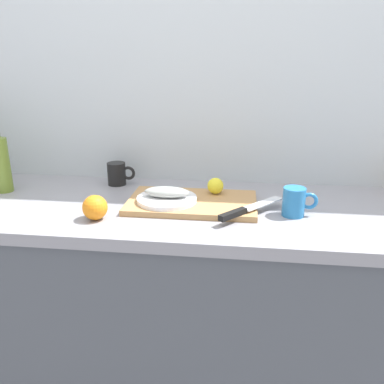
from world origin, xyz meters
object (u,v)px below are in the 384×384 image
Objects in this scene: fish_fillet at (167,192)px; lemon_0 at (215,186)px; white_plate at (167,199)px; coffee_mug_0 at (295,202)px; chef_knife at (244,210)px; cutting_board at (192,203)px; coffee_mug_1 at (117,174)px; olive_oil_bottle at (1,163)px.

lemon_0 is (0.16, 0.10, -0.00)m from fish_fillet.
white_plate is 0.43m from coffee_mug_0.
coffee_mug_0 reaches higher than fish_fillet.
lemon_0 reaches higher than white_plate.
white_plate is at bearing 0.00° from fish_fillet.
chef_knife is 2.10× the size of coffee_mug_0.
cutting_board is 0.12m from lemon_0.
lemon_0 is at bearing 32.48° from fish_fillet.
white_plate is (-0.08, -0.02, 0.02)m from cutting_board.
white_plate is at bearing -147.52° from lemon_0.
lemon_0 is 0.42m from coffee_mug_1.
cutting_board is at bearing 13.15° from white_plate.
coffee_mug_1 is (0.41, 0.14, -0.07)m from olive_oil_bottle.
olive_oil_bottle is at bearing 121.21° from chef_knife.
coffee_mug_1 is (-0.24, 0.22, 0.02)m from white_plate.
cutting_board is at bearing -5.29° from olive_oil_bottle.
olive_oil_bottle is (-0.65, 0.09, 0.06)m from fish_fillet.
lemon_0 is 0.52× the size of coffee_mug_1.
white_plate reaches higher than cutting_board.
chef_knife is at bearing -15.96° from white_plate.
white_plate is 1.33× the size of fish_fillet.
olive_oil_bottle reaches higher than chef_knife.
cutting_board is 1.63× the size of olive_oil_bottle.
white_plate is 1.83× the size of coffee_mug_0.
coffee_mug_0 is (1.07, -0.12, -0.06)m from olive_oil_bottle.
lemon_0 is at bearing 71.84° from chef_knife.
lemon_0 is 0.81m from olive_oil_bottle.
chef_knife is at bearing -30.62° from coffee_mug_1.
chef_knife is 0.93m from olive_oil_bottle.
cutting_board is 0.39m from coffee_mug_1.
cutting_board is 0.74m from olive_oil_bottle.
coffee_mug_1 reaches higher than cutting_board.
lemon_0 reaches higher than cutting_board.
coffee_mug_1 reaches higher than white_plate.
cutting_board is 1.87× the size of chef_knife.
cutting_board is 0.10m from fish_fillet.
olive_oil_bottle is at bearing 173.80° from coffee_mug_0.
chef_knife is 0.17m from coffee_mug_0.
coffee_mug_0 reaches higher than chef_knife.
coffee_mug_1 is (-0.33, 0.20, 0.04)m from cutting_board.
coffee_mug_1 is at bearing 137.26° from fish_fillet.
white_plate is 3.53× the size of lemon_0.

